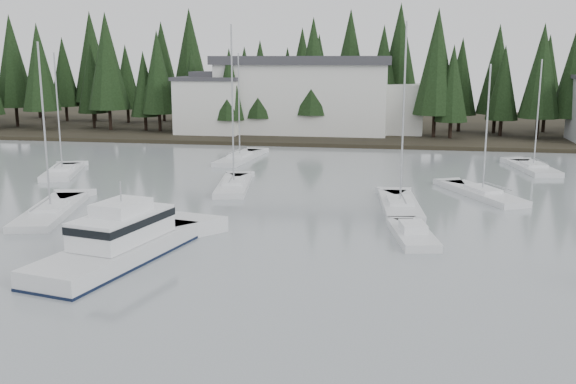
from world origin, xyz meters
name	(u,v)px	position (x,y,z in m)	size (l,w,h in m)	color
far_shore_land	(346,126)	(0.00, 97.00, 0.00)	(240.00, 54.00, 1.00)	black
conifer_treeline	(340,133)	(0.00, 86.00, 0.00)	(200.00, 22.00, 20.00)	black
house_west	(210,104)	(-18.00, 79.00, 4.65)	(9.54, 7.42, 8.75)	silver
harbor_inn	(317,96)	(-2.96, 82.34, 5.78)	(29.50, 11.50, 10.90)	silver
cabin_cruiser_center	(119,247)	(-6.47, 22.26, 0.77)	(6.12, 12.43, 5.12)	silver
sailboat_0	(482,196)	(15.76, 43.23, 0.06)	(6.44, 9.58, 11.24)	silver
sailboat_2	(533,170)	(22.36, 56.96, 0.06)	(4.16, 8.79, 11.58)	silver
sailboat_3	(240,159)	(-8.56, 58.45, 0.06)	(3.47, 11.06, 12.20)	silver
sailboat_5	(63,174)	(-23.47, 46.77, 0.07)	(5.15, 8.75, 12.22)	silver
sailboat_6	(400,207)	(9.09, 37.71, 0.08)	(3.59, 9.51, 14.29)	silver
sailboat_7	(234,187)	(-5.24, 43.05, 0.09)	(3.92, 9.57, 14.46)	silver
sailboat_8	(51,213)	(-15.98, 31.51, 0.06)	(5.25, 11.11, 12.82)	silver
runabout_1	(413,236)	(9.90, 29.53, 0.13)	(3.37, 6.75, 1.42)	silver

